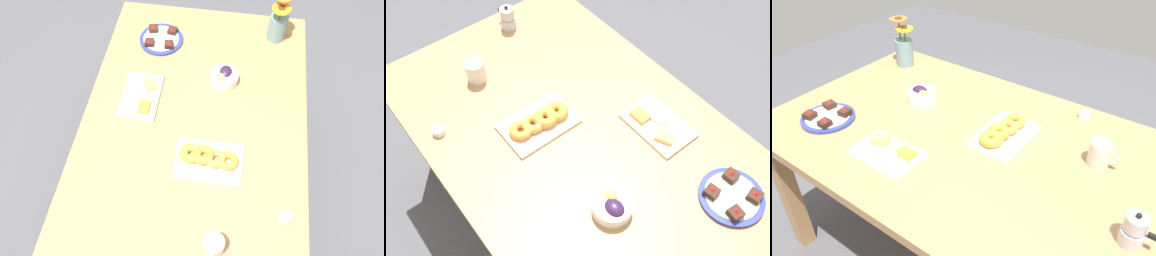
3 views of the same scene
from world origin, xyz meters
TOP-DOWN VIEW (x-y plane):
  - ground_plane at (0.00, 0.00)m, footprint 6.00×6.00m
  - dining_table at (0.00, 0.00)m, footprint 1.60×1.00m
  - coffee_mug at (0.49, 0.15)m, footprint 0.11×0.08m
  - grape_bowl at (-0.31, 0.11)m, footprint 0.14×0.14m
  - cheese_platter at (-0.16, -0.26)m, footprint 0.26×0.17m
  - croissant_platter at (0.13, 0.09)m, footprint 0.19×0.28m
  - jam_cup_honey at (0.33, 0.40)m, footprint 0.05×0.05m
  - dessert_plate at (-0.53, -0.24)m, footprint 0.22×0.22m
  - moka_pot at (0.68, -0.13)m, footprint 0.11×0.07m

SIDE VIEW (x-z plane):
  - ground_plane at x=0.00m, z-range 0.00..0.00m
  - dining_table at x=0.00m, z-range 0.28..1.02m
  - cheese_platter at x=-0.16m, z-range 0.73..0.77m
  - dessert_plate at x=-0.53m, z-range 0.72..0.78m
  - jam_cup_honey at x=0.33m, z-range 0.74..0.77m
  - croissant_platter at x=0.13m, z-range 0.74..0.79m
  - grape_bowl at x=-0.31m, z-range 0.74..0.80m
  - coffee_mug at x=0.49m, z-range 0.74..0.83m
  - moka_pot at x=0.68m, z-range 0.73..0.85m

